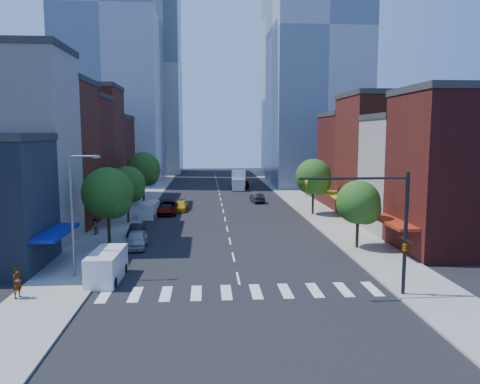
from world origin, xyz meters
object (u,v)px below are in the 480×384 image
object	(u,v)px
parked_car_front	(136,239)
taxi	(180,206)
box_truck	(239,180)
pedestrian_near	(17,283)
cargo_van_near	(106,266)
cargo_van_far	(149,210)
traffic_car_oncoming	(257,198)
pedestrian_far	(95,227)
parked_car_third	(167,208)
parked_car_second	(137,230)
traffic_car_far	(244,184)
parked_car_rear	(166,208)

from	to	relation	value
parked_car_front	taxi	world-z (taller)	parked_car_front
box_truck	pedestrian_near	world-z (taller)	box_truck
taxi	box_truck	size ratio (longest dim) A/B	0.54
cargo_van_near	pedestrian_near	xyz separation A→B (m)	(-4.80, -3.62, 0.07)
cargo_van_far	parked_car_front	bearing A→B (deg)	-83.24
taxi	traffic_car_oncoming	distance (m)	13.40
taxi	pedestrian_far	distance (m)	17.28
parked_car_front	parked_car_third	world-z (taller)	parked_car_third
parked_car_second	traffic_car_far	xyz separation A→B (m)	(14.53, 42.19, 0.19)
traffic_car_oncoming	box_truck	world-z (taller)	box_truck
box_truck	cargo_van_far	bearing A→B (deg)	-109.22
traffic_car_far	pedestrian_far	bearing A→B (deg)	73.02
taxi	traffic_car_far	size ratio (longest dim) A/B	0.97
parked_car_rear	cargo_van_near	xyz separation A→B (m)	(-1.84, -28.29, 0.27)
traffic_car_oncoming	pedestrian_near	world-z (taller)	pedestrian_near
cargo_van_far	traffic_car_oncoming	xyz separation A→B (m)	(15.02, 12.04, -0.25)
parked_car_third	traffic_car_oncoming	size ratio (longest dim) A/B	1.32
taxi	traffic_car_far	world-z (taller)	traffic_car_far
parked_car_rear	traffic_car_oncoming	world-z (taller)	parked_car_rear
parked_car_rear	pedestrian_near	xyz separation A→B (m)	(-6.64, -31.91, 0.34)
parked_car_second	traffic_car_far	size ratio (longest dim) A/B	0.80
parked_car_third	box_truck	xyz separation A→B (m)	(11.44, 27.69, 0.82)
parked_car_third	cargo_van_near	xyz separation A→B (m)	(-2.01, -28.05, 0.27)
parked_car_front	pedestrian_near	xyz separation A→B (m)	(-5.50, -13.40, 0.35)
parked_car_third	pedestrian_far	size ratio (longest dim) A/B	3.59
taxi	pedestrian_far	world-z (taller)	pedestrian_far
parked_car_second	parked_car_third	size ratio (longest dim) A/B	0.67
traffic_car_oncoming	cargo_van_far	bearing A→B (deg)	31.63
parked_car_rear	taxi	distance (m)	2.94
parked_car_front	box_truck	world-z (taller)	box_truck
parked_car_second	parked_car_rear	distance (m)	13.78
cargo_van_near	cargo_van_far	xyz separation A→B (m)	(-0.00, 25.67, -0.10)
parked_car_front	pedestrian_near	bearing A→B (deg)	-114.57
box_truck	pedestrian_far	bearing A→B (deg)	-108.89
parked_car_third	cargo_van_far	xyz separation A→B (m)	(-2.01, -2.38, 0.17)
traffic_car_oncoming	parked_car_front	bearing A→B (deg)	55.78
parked_car_rear	traffic_car_oncoming	xyz separation A→B (m)	(13.17, 9.42, -0.08)
parked_car_second	pedestrian_far	distance (m)	4.43
pedestrian_far	parked_car_second	bearing A→B (deg)	109.10
parked_car_front	pedestrian_far	world-z (taller)	pedestrian_far
taxi	pedestrian_far	xyz separation A→B (m)	(-8.00, -15.32, 0.27)
parked_car_front	box_truck	bearing A→B (deg)	72.25
traffic_car_far	parked_car_front	bearing A→B (deg)	81.11
taxi	traffic_car_oncoming	bearing A→B (deg)	37.60
parked_car_second	box_truck	distance (m)	43.25
taxi	traffic_car_oncoming	world-z (taller)	traffic_car_oncoming
parked_car_front	traffic_car_oncoming	distance (m)	31.38
pedestrian_near	pedestrian_far	distance (m)	18.93
parked_car_front	parked_car_rear	distance (m)	18.55
taxi	box_truck	distance (m)	26.98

